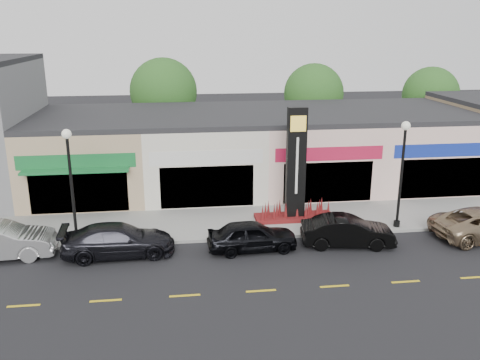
{
  "coord_description": "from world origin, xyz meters",
  "views": [
    {
      "loc": [
        -3.07,
        -20.69,
        9.96
      ],
      "look_at": [
        0.04,
        4.0,
        2.5
      ],
      "focal_mm": 38.0,
      "sensor_mm": 36.0,
      "label": 1
    }
  ],
  "objects_px": {
    "car_black_sedan": "(252,236)",
    "car_black_conv": "(348,231)",
    "lamp_west_near": "(71,175)",
    "lamp_east_near": "(402,164)",
    "car_dark_sedan": "(118,240)",
    "pylon_sign": "(295,181)"
  },
  "relations": [
    {
      "from": "car_black_sedan",
      "to": "car_black_conv",
      "type": "xyz_separation_m",
      "value": [
        4.56,
        -0.06,
        0.01
      ]
    },
    {
      "from": "lamp_west_near",
      "to": "car_black_sedan",
      "type": "bearing_deg",
      "value": -11.15
    },
    {
      "from": "lamp_east_near",
      "to": "car_dark_sedan",
      "type": "distance_m",
      "value": 14.23
    },
    {
      "from": "car_dark_sedan",
      "to": "car_black_conv",
      "type": "bearing_deg",
      "value": -94.31
    },
    {
      "from": "lamp_east_near",
      "to": "pylon_sign",
      "type": "height_order",
      "value": "pylon_sign"
    },
    {
      "from": "lamp_west_near",
      "to": "lamp_east_near",
      "type": "distance_m",
      "value": 16.0
    },
    {
      "from": "car_dark_sedan",
      "to": "car_black_conv",
      "type": "relative_size",
      "value": 1.16
    },
    {
      "from": "lamp_east_near",
      "to": "car_black_sedan",
      "type": "xyz_separation_m",
      "value": [
        -7.78,
        -1.62,
        -2.77
      ]
    },
    {
      "from": "car_black_conv",
      "to": "car_dark_sedan",
      "type": "bearing_deg",
      "value": 96.63
    },
    {
      "from": "car_black_sedan",
      "to": "car_black_conv",
      "type": "bearing_deg",
      "value": -93.64
    },
    {
      "from": "pylon_sign",
      "to": "car_black_sedan",
      "type": "height_order",
      "value": "pylon_sign"
    },
    {
      "from": "car_black_conv",
      "to": "lamp_east_near",
      "type": "bearing_deg",
      "value": -54.35
    },
    {
      "from": "pylon_sign",
      "to": "car_black_sedan",
      "type": "xyz_separation_m",
      "value": [
        -2.78,
        -3.32,
        -1.57
      ]
    },
    {
      "from": "car_dark_sedan",
      "to": "car_black_sedan",
      "type": "bearing_deg",
      "value": -94.8
    },
    {
      "from": "lamp_west_near",
      "to": "car_dark_sedan",
      "type": "distance_m",
      "value": 3.74
    },
    {
      "from": "lamp_west_near",
      "to": "car_black_sedan",
      "type": "xyz_separation_m",
      "value": [
        8.22,
        -1.62,
        -2.77
      ]
    },
    {
      "from": "car_dark_sedan",
      "to": "lamp_east_near",
      "type": "bearing_deg",
      "value": -87.06
    },
    {
      "from": "pylon_sign",
      "to": "car_black_sedan",
      "type": "distance_m",
      "value": 4.6
    },
    {
      "from": "car_black_sedan",
      "to": "car_black_conv",
      "type": "height_order",
      "value": "car_black_conv"
    },
    {
      "from": "pylon_sign",
      "to": "car_black_sedan",
      "type": "bearing_deg",
      "value": -129.95
    },
    {
      "from": "pylon_sign",
      "to": "lamp_east_near",
      "type": "bearing_deg",
      "value": -18.75
    },
    {
      "from": "lamp_west_near",
      "to": "car_black_sedan",
      "type": "distance_m",
      "value": 8.82
    }
  ]
}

